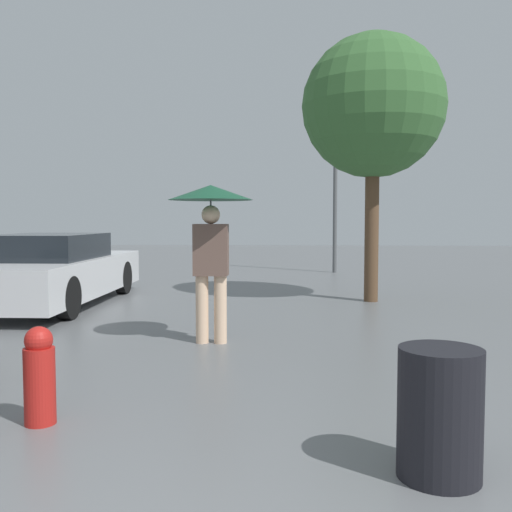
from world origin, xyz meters
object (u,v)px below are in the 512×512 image
parked_car_farthest (54,271)px  fire_hydrant (39,376)px  tree (373,107)px  trash_bin (440,413)px  pedestrian (211,221)px  street_lamp (336,137)px

parked_car_farthest → fire_hydrant: bearing=-69.0°
tree → trash_bin: tree is taller
pedestrian → fire_hydrant: size_ratio=2.65×
street_lamp → fire_hydrant: size_ratio=7.54×
parked_car_farthest → trash_bin: bearing=-53.1°
street_lamp → trash_bin: bearing=-92.7°
pedestrian → trash_bin: pedestrian is taller
pedestrian → parked_car_farthest: bearing=136.5°
street_lamp → fire_hydrant: bearing=-105.0°
pedestrian → street_lamp: bearing=75.9°
tree → fire_hydrant: size_ratio=6.69×
pedestrian → tree: 4.59m
trash_bin → fire_hydrant: bearing=164.3°
parked_car_farthest → trash_bin: size_ratio=6.37×
tree → trash_bin: (-0.69, -6.79, -2.95)m
pedestrian → parked_car_farthest: pedestrian is taller
parked_car_farthest → pedestrian: bearing=-43.5°
pedestrian → trash_bin: (1.66, -3.34, -1.04)m
parked_car_farthest → street_lamp: size_ratio=0.89×
tree → trash_bin: bearing=-95.8°
parked_car_farthest → tree: (5.30, 0.65, 2.75)m
tree → street_lamp: bearing=91.3°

